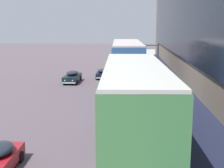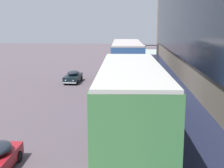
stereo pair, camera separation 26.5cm
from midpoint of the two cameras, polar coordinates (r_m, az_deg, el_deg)
The scene contains 8 objects.
transit_bus_kerbside_front at distance 27.81m, azimuth 2.46°, elevation 1.66°, with size 2.98×10.56×6.37m.
transit_bus_kerbside_rear at distance 13.06m, azimuth 3.46°, elevation -9.27°, with size 2.91×9.56×6.30m.
sedan_second_near at distance 46.38m, azimuth -1.83°, elevation 1.99°, with size 1.92×4.67×1.42m.
sedan_far_back at distance 58.19m, azimuth 2.80°, elevation 3.84°, with size 2.06×4.43×1.53m.
sedan_trailing_mid at distance 43.19m, azimuth -7.44°, elevation 1.34°, with size 2.06×4.92×1.61m.
pedestrian_at_kerb at distance 16.93m, azimuth 12.80°, elevation -12.75°, with size 0.43×0.52×1.86m.
street_lamp at distance 27.13m, azimuth 7.59°, elevation 2.01°, with size 1.50×0.28×6.09m.
fire_hydrant at distance 26.48m, azimuth 8.31°, elevation -5.44°, with size 0.20×0.40×0.70m.
Camera 1 is at (4.00, -7.96, 7.89)m, focal length 50.00 mm.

